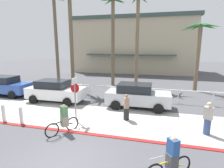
% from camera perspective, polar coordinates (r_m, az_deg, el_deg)
% --- Properties ---
extents(ground_plane, '(80.00, 80.00, 0.00)m').
position_cam_1_polar(ground_plane, '(16.27, 2.73, -3.22)').
color(ground_plane, '#4C4C51').
extents(sidewalk_strip, '(44.00, 4.00, 0.02)m').
position_cam_1_polar(sidewalk_strip, '(10.94, -3.56, -10.84)').
color(sidewalk_strip, beige).
rests_on(sidewalk_strip, ground).
extents(curb_paint, '(44.00, 0.24, 0.03)m').
position_cam_1_polar(curb_paint, '(9.24, -7.52, -15.38)').
color(curb_paint, maroon).
rests_on(curb_paint, ground).
extents(building_backdrop, '(19.62, 9.65, 8.87)m').
position_cam_1_polar(building_backdrop, '(31.79, 6.91, 12.18)').
color(building_backdrop, '#BCAD8E').
rests_on(building_backdrop, ground).
extents(rail_fence, '(23.87, 0.08, 1.04)m').
position_cam_1_polar(rail_fence, '(14.64, 1.57, -1.52)').
color(rail_fence, white).
rests_on(rail_fence, ground).
extents(stop_sign_bike_lane, '(0.52, 0.56, 2.56)m').
position_cam_1_polar(stop_sign_bike_lane, '(10.15, -11.67, -2.95)').
color(stop_sign_bike_lane, gray).
rests_on(stop_sign_bike_lane, ground).
extents(bollard_1, '(0.20, 0.20, 1.00)m').
position_cam_1_polar(bollard_1, '(12.15, -31.23, -7.71)').
color(bollard_1, white).
rests_on(bollard_1, ground).
extents(bollard_3, '(0.20, 0.20, 1.00)m').
position_cam_1_polar(bollard_3, '(11.27, -26.91, -8.72)').
color(bollard_3, white).
rests_on(bollard_3, ground).
extents(palm_tree_0, '(3.61, 2.99, 9.92)m').
position_cam_1_polar(palm_tree_0, '(22.37, -17.70, 19.05)').
color(palm_tree_0, brown).
rests_on(palm_tree_0, ground).
extents(palm_tree_1, '(3.32, 3.50, 9.54)m').
position_cam_1_polar(palm_tree_1, '(18.53, -13.31, 20.90)').
color(palm_tree_1, brown).
rests_on(palm_tree_1, ground).
extents(palm_tree_2, '(2.59, 3.52, 9.16)m').
position_cam_1_polar(palm_tree_2, '(19.66, 0.29, 18.68)').
color(palm_tree_2, brown).
rests_on(palm_tree_2, ground).
extents(palm_tree_3, '(3.21, 3.01, 9.33)m').
position_cam_1_polar(palm_tree_3, '(19.47, 8.21, 18.68)').
color(palm_tree_3, '#756047').
rests_on(palm_tree_3, ground).
extents(palm_tree_4, '(3.29, 2.85, 6.36)m').
position_cam_1_polar(palm_tree_4, '(18.73, 26.02, 12.94)').
color(palm_tree_4, '#756047').
rests_on(palm_tree_4, ground).
extents(car_blue_0, '(4.40, 2.02, 1.69)m').
position_cam_1_polar(car_blue_0, '(18.34, -30.79, -0.39)').
color(car_blue_0, '#284793').
rests_on(car_blue_0, ground).
extents(car_white_1, '(4.40, 2.02, 1.69)m').
position_cam_1_polar(car_white_1, '(14.56, -17.54, -2.04)').
color(car_white_1, white).
rests_on(car_white_1, ground).
extents(car_silver_2, '(4.40, 2.02, 1.69)m').
position_cam_1_polar(car_silver_2, '(12.68, 8.05, -3.62)').
color(car_silver_2, '#B2B7BC').
rests_on(car_silver_2, ground).
extents(cyclist_yellow_0, '(1.51, 1.12, 1.50)m').
position_cam_1_polar(cyclist_yellow_0, '(6.50, 18.22, -21.72)').
color(cyclist_yellow_0, black).
rests_on(cyclist_yellow_0, ground).
extents(cyclist_black_1, '(1.02, 1.57, 1.50)m').
position_cam_1_polar(cyclist_black_1, '(9.31, -15.14, -10.89)').
color(cyclist_black_1, black).
rests_on(cyclist_black_1, ground).
extents(pedestrian_0, '(0.47, 0.43, 1.66)m').
position_cam_1_polar(pedestrian_0, '(9.95, 28.15, -9.99)').
color(pedestrian_0, '#384C7A').
rests_on(pedestrian_0, ground).
extents(pedestrian_1, '(0.40, 0.46, 1.56)m').
position_cam_1_polar(pedestrian_1, '(10.51, 4.59, -7.71)').
color(pedestrian_1, '#232326').
rests_on(pedestrian_1, ground).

